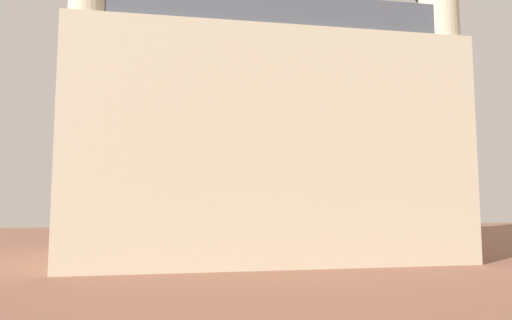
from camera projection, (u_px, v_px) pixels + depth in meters
name	position (u px, v px, depth m)	size (l,w,h in m)	color
landmark_building	(269.00, 123.00, 33.51)	(27.78, 13.36, 37.80)	beige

